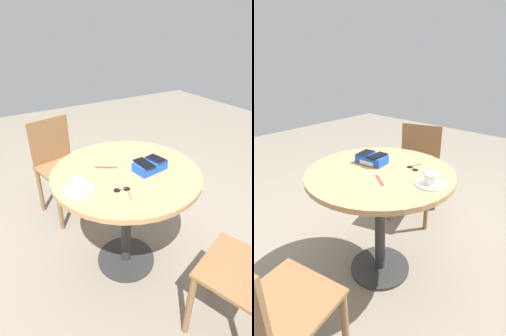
{
  "view_description": "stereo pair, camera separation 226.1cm",
  "coord_description": "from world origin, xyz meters",
  "views": [
    {
      "loc": [
        0.71,
        1.16,
        1.54
      ],
      "look_at": [
        0.0,
        0.0,
        0.77
      ],
      "focal_mm": 28.0,
      "sensor_mm": 36.0,
      "label": 1
    },
    {
      "loc": [
        0.97,
        -1.08,
        1.39
      ],
      "look_at": [
        0.0,
        0.0,
        0.77
      ],
      "focal_mm": 28.0,
      "sensor_mm": 36.0,
      "label": 2
    }
  ],
  "objects": [
    {
      "name": "coffee_cup",
      "position": [
        0.32,
        0.05,
        0.79
      ],
      "size": [
        0.1,
        0.08,
        0.06
      ],
      "color": "white",
      "rests_on": "saucer"
    },
    {
      "name": "sunglasses",
      "position": [
        0.12,
        0.17,
        0.76
      ],
      "size": [
        0.09,
        0.13,
        0.01
      ],
      "color": "black",
      "rests_on": "round_table"
    },
    {
      "name": "ground_plane",
      "position": [
        0.0,
        0.0,
        0.0
      ],
      "size": [
        8.0,
        8.0,
        0.0
      ],
      "primitive_type": "plane",
      "color": "gray"
    },
    {
      "name": "phone_navy",
      "position": [
        -0.18,
        0.06,
        0.81
      ],
      "size": [
        0.1,
        0.13,
        0.01
      ],
      "color": "navy",
      "rests_on": "phone_box"
    },
    {
      "name": "chair_far_side",
      "position": [
        0.17,
        -0.82,
        0.45
      ],
      "size": [
        0.45,
        0.45,
        0.84
      ],
      "color": "brown",
      "rests_on": "ground_plane"
    },
    {
      "name": "phone_black",
      "position": [
        -0.08,
        0.07,
        0.81
      ],
      "size": [
        0.07,
        0.14,
        0.01
      ],
      "color": "black",
      "rests_on": "phone_box"
    },
    {
      "name": "saucer",
      "position": [
        0.32,
        0.05,
        0.76
      ],
      "size": [
        0.17,
        0.17,
        0.01
      ],
      "primitive_type": "cylinder",
      "color": "white",
      "rests_on": "round_table"
    },
    {
      "name": "chair_near_window",
      "position": [
        -0.26,
        0.77,
        0.45
      ],
      "size": [
        0.49,
        0.49,
        0.83
      ],
      "color": "brown",
      "rests_on": "ground_plane"
    },
    {
      "name": "lanyard_strap",
      "position": [
        0.08,
        -0.1,
        0.76
      ],
      "size": [
        0.13,
        0.09,
        0.0
      ],
      "primitive_type": "cube",
      "rotation": [
        0.0,
        0.0,
        -0.56
      ],
      "color": "red",
      "rests_on": "round_table"
    },
    {
      "name": "phone_box",
      "position": [
        -0.13,
        0.06,
        0.78
      ],
      "size": [
        0.2,
        0.14,
        0.05
      ],
      "color": "blue",
      "rests_on": "round_table"
    },
    {
      "name": "round_table",
      "position": [
        0.0,
        0.0,
        0.62
      ],
      "size": [
        0.9,
        0.9,
        0.75
      ],
      "color": "#2D2D2D",
      "rests_on": "ground_plane"
    }
  ]
}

